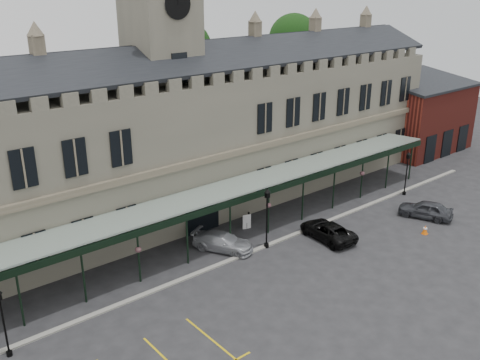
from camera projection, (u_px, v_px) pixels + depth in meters
ground at (295, 285)px, 36.79m from camera, size 140.00×140.00×0.00m
station_building at (167, 144)px, 46.01m from camera, size 60.00×10.36×17.30m
clock_tower at (163, 66)px, 43.73m from camera, size 5.60×5.60×24.80m
canopy at (228, 218)px, 41.34m from camera, size 50.00×4.10×4.30m
brick_annex at (420, 116)px, 64.90m from camera, size 12.40×8.36×9.23m
kerb at (244, 255)px, 40.75m from camera, size 60.00×0.40×0.12m
tree_behind_mid at (183, 51)px, 55.10m from camera, size 6.00×6.00×16.00m
tree_behind_right at (294, 40)px, 64.60m from camera, size 6.00×6.00×16.00m
lamp_post_left at (3, 317)px, 29.01m from camera, size 0.41×0.41×4.32m
lamp_post_mid at (267, 213)px, 40.94m from camera, size 0.47×0.47×4.98m
lamp_post_right at (407, 170)px, 51.32m from camera, size 0.42×0.42×4.39m
traffic_cone at (425, 230)px, 44.05m from camera, size 0.49×0.49×0.77m
sign_board at (247, 222)px, 44.90m from camera, size 0.72×0.27×1.27m
bollard_left at (197, 238)px, 42.51m from camera, size 0.16×0.16×0.91m
bollard_right at (249, 217)px, 46.20m from camera, size 0.16×0.16×0.93m
car_taxi at (223, 242)px, 41.35m from camera, size 4.05×5.19×1.40m
car_van at (328, 231)px, 43.14m from camera, size 2.76×5.27×1.42m
car_right_a at (426, 209)px, 46.95m from camera, size 3.46×4.94×1.56m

